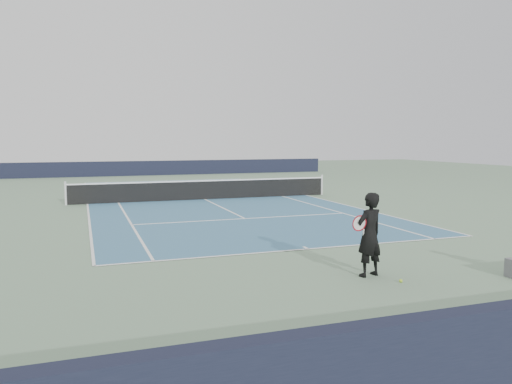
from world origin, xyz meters
name	(u,v)px	position (x,y,z in m)	size (l,w,h in m)	color
ground	(205,200)	(0.00, 0.00, 0.00)	(80.00, 80.00, 0.00)	slate
court_surface	(205,199)	(0.00, 0.00, 0.01)	(10.97, 23.77, 0.01)	#396888
tennis_net	(205,189)	(0.00, 0.00, 0.50)	(12.90, 0.10, 1.07)	silver
windscreen_far	(154,168)	(0.00, 17.88, 0.60)	(30.00, 0.25, 1.20)	black
tennis_player	(369,235)	(0.10, -14.70, 0.91)	(0.84, 0.65, 1.82)	black
tennis_ball	(401,281)	(0.47, -15.34, 0.03)	(0.07, 0.07, 0.07)	#AFD62B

